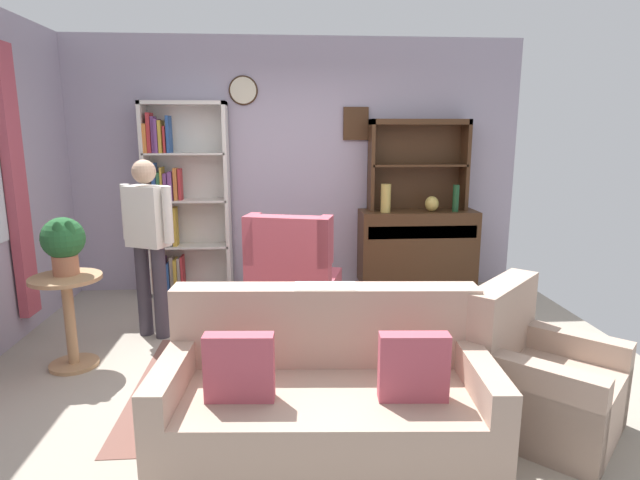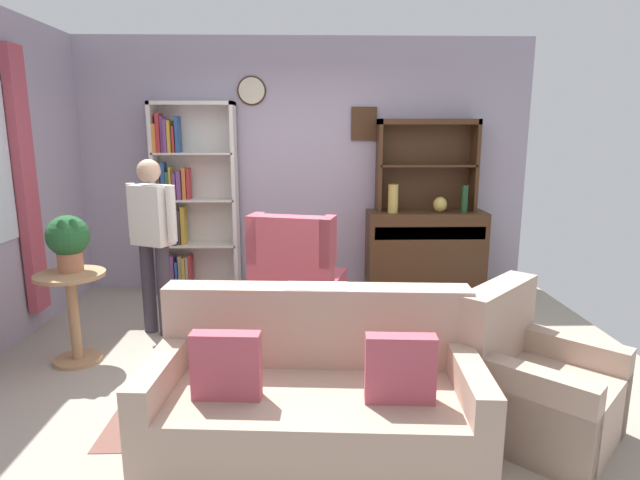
{
  "view_description": "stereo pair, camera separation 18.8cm",
  "coord_description": "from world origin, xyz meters",
  "px_view_note": "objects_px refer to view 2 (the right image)",
  "views": [
    {
      "loc": [
        -0.2,
        -3.82,
        1.8
      ],
      "look_at": [
        0.1,
        0.2,
        0.95
      ],
      "focal_mm": 29.35,
      "sensor_mm": 36.0,
      "label": 1
    },
    {
      "loc": [
        -0.01,
        -3.83,
        1.8
      ],
      "look_at": [
        0.1,
        0.2,
        0.95
      ],
      "focal_mm": 29.35,
      "sensor_mm": 36.0,
      "label": 2
    }
  ],
  "objects_px": {
    "vase_tall": "(393,199)",
    "potted_plant_large": "(68,239)",
    "armchair_floral": "(534,388)",
    "bookshelf": "(188,202)",
    "vase_round": "(440,205)",
    "couch_floral": "(314,401)",
    "person_reading": "(153,235)",
    "coffee_table": "(316,339)",
    "sideboard": "(425,247)",
    "plant_stand": "(73,308)",
    "bottle_wine": "(465,199)",
    "sideboard_hutch": "(427,153)",
    "wingback_chair": "(297,282)",
    "book_stack": "(301,322)"
  },
  "relations": [
    {
      "from": "vase_round",
      "to": "wingback_chair",
      "type": "distance_m",
      "value": 1.87
    },
    {
      "from": "wingback_chair",
      "to": "armchair_floral",
      "type": "bearing_deg",
      "value": -53.54
    },
    {
      "from": "vase_round",
      "to": "armchair_floral",
      "type": "xyz_separation_m",
      "value": [
        -0.11,
        -2.79,
        -0.72
      ]
    },
    {
      "from": "bookshelf",
      "to": "bottle_wine",
      "type": "xyz_separation_m",
      "value": [
        3.03,
        -0.17,
        0.05
      ]
    },
    {
      "from": "person_reading",
      "to": "coffee_table",
      "type": "distance_m",
      "value": 1.83
    },
    {
      "from": "vase_tall",
      "to": "potted_plant_large",
      "type": "height_order",
      "value": "vase_tall"
    },
    {
      "from": "armchair_floral",
      "to": "potted_plant_large",
      "type": "height_order",
      "value": "potted_plant_large"
    },
    {
      "from": "sideboard_hutch",
      "to": "plant_stand",
      "type": "distance_m",
      "value": 3.84
    },
    {
      "from": "plant_stand",
      "to": "vase_tall",
      "type": "bearing_deg",
      "value": 31.45
    },
    {
      "from": "person_reading",
      "to": "book_stack",
      "type": "xyz_separation_m",
      "value": [
        1.3,
        -1.01,
        -0.44
      ]
    },
    {
      "from": "bottle_wine",
      "to": "plant_stand",
      "type": "bearing_deg",
      "value": -154.62
    },
    {
      "from": "potted_plant_large",
      "to": "armchair_floral",
      "type": "bearing_deg",
      "value": -19.66
    },
    {
      "from": "bookshelf",
      "to": "sideboard_hutch",
      "type": "relative_size",
      "value": 1.91
    },
    {
      "from": "armchair_floral",
      "to": "potted_plant_large",
      "type": "xyz_separation_m",
      "value": [
        -3.19,
        1.14,
        0.69
      ]
    },
    {
      "from": "person_reading",
      "to": "book_stack",
      "type": "height_order",
      "value": "person_reading"
    },
    {
      "from": "vase_round",
      "to": "person_reading",
      "type": "relative_size",
      "value": 0.11
    },
    {
      "from": "armchair_floral",
      "to": "couch_floral",
      "type": "bearing_deg",
      "value": -172.98
    },
    {
      "from": "bookshelf",
      "to": "couch_floral",
      "type": "relative_size",
      "value": 1.13
    },
    {
      "from": "bookshelf",
      "to": "vase_round",
      "type": "xyz_separation_m",
      "value": [
        2.77,
        -0.15,
        -0.02
      ]
    },
    {
      "from": "sideboard",
      "to": "plant_stand",
      "type": "height_order",
      "value": "sideboard"
    },
    {
      "from": "bookshelf",
      "to": "coffee_table",
      "type": "height_order",
      "value": "bookshelf"
    },
    {
      "from": "bookshelf",
      "to": "vase_tall",
      "type": "height_order",
      "value": "bookshelf"
    },
    {
      "from": "vase_tall",
      "to": "sideboard",
      "type": "bearing_deg",
      "value": 11.63
    },
    {
      "from": "plant_stand",
      "to": "potted_plant_large",
      "type": "relative_size",
      "value": 1.65
    },
    {
      "from": "armchair_floral",
      "to": "book_stack",
      "type": "bearing_deg",
      "value": 154.63
    },
    {
      "from": "vase_tall",
      "to": "couch_floral",
      "type": "height_order",
      "value": "vase_tall"
    },
    {
      "from": "potted_plant_large",
      "to": "person_reading",
      "type": "height_order",
      "value": "person_reading"
    },
    {
      "from": "sideboard",
      "to": "vase_tall",
      "type": "xyz_separation_m",
      "value": [
        -0.39,
        -0.08,
        0.56
      ]
    },
    {
      "from": "vase_tall",
      "to": "potted_plant_large",
      "type": "distance_m",
      "value": 3.22
    },
    {
      "from": "sideboard",
      "to": "plant_stand",
      "type": "distance_m",
      "value": 3.62
    },
    {
      "from": "couch_floral",
      "to": "person_reading",
      "type": "height_order",
      "value": "person_reading"
    },
    {
      "from": "couch_floral",
      "to": "armchair_floral",
      "type": "distance_m",
      "value": 1.33
    },
    {
      "from": "bookshelf",
      "to": "vase_tall",
      "type": "distance_m",
      "value": 2.26
    },
    {
      "from": "bottle_wine",
      "to": "wingback_chair",
      "type": "xyz_separation_m",
      "value": [
        -1.81,
        -0.81,
        -0.68
      ]
    },
    {
      "from": "vase_round",
      "to": "person_reading",
      "type": "distance_m",
      "value": 3.02
    },
    {
      "from": "coffee_table",
      "to": "bookshelf",
      "type": "bearing_deg",
      "value": 120.75
    },
    {
      "from": "vase_round",
      "to": "bottle_wine",
      "type": "distance_m",
      "value": 0.27
    },
    {
      "from": "sideboard",
      "to": "couch_floral",
      "type": "xyz_separation_m",
      "value": [
        -1.29,
        -3.02,
        -0.2
      ]
    },
    {
      "from": "vase_tall",
      "to": "wingback_chair",
      "type": "height_order",
      "value": "vase_tall"
    },
    {
      "from": "vase_tall",
      "to": "wingback_chair",
      "type": "bearing_deg",
      "value": -141.61
    },
    {
      "from": "bookshelf",
      "to": "sideboard",
      "type": "distance_m",
      "value": 2.69
    },
    {
      "from": "wingback_chair",
      "to": "sideboard_hutch",
      "type": "bearing_deg",
      "value": 35.31
    },
    {
      "from": "sideboard_hutch",
      "to": "armchair_floral",
      "type": "height_order",
      "value": "sideboard_hutch"
    },
    {
      "from": "vase_round",
      "to": "armchair_floral",
      "type": "relative_size",
      "value": 0.16
    },
    {
      "from": "potted_plant_large",
      "to": "person_reading",
      "type": "relative_size",
      "value": 0.28
    },
    {
      "from": "bottle_wine",
      "to": "plant_stand",
      "type": "xyz_separation_m",
      "value": [
        -3.54,
        -1.68,
        -0.62
      ]
    },
    {
      "from": "bookshelf",
      "to": "couch_floral",
      "type": "bearing_deg",
      "value": -66.54
    },
    {
      "from": "sideboard_hutch",
      "to": "plant_stand",
      "type": "bearing_deg",
      "value": -149.21
    },
    {
      "from": "potted_plant_large",
      "to": "coffee_table",
      "type": "height_order",
      "value": "potted_plant_large"
    },
    {
      "from": "bottle_wine",
      "to": "bookshelf",
      "type": "bearing_deg",
      "value": 176.76
    }
  ]
}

